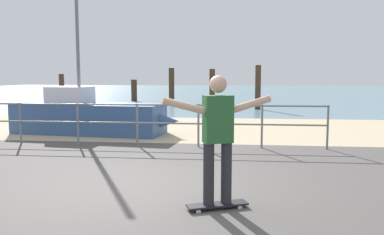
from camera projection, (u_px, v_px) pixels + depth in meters
ground_plane at (117, 212)px, 5.00m from camera, size 24.00×10.00×0.04m
beach_strip at (189, 128)px, 12.90m from camera, size 24.00×6.00×0.04m
sea_surface at (221, 92)px, 40.58m from camera, size 72.00×50.00×0.04m
railing_fence at (107, 118)px, 9.65m from camera, size 10.57×0.05×1.05m
sailboat at (94, 117)px, 11.59m from camera, size 5.04×1.89×4.63m
skateboard at (217, 205)px, 5.08m from camera, size 0.82×0.49×0.08m
skateboarder at (218, 132)px, 4.98m from camera, size 1.37×0.63×1.65m
groyne_post_0 at (62, 91)px, 21.20m from camera, size 0.27×0.27×1.80m
groyne_post_1 at (134, 90)px, 26.16m from camera, size 0.38×0.38×1.44m
groyne_post_2 at (172, 85)px, 25.33m from camera, size 0.36×0.36×2.19m
groyne_post_3 at (212, 86)px, 25.21m from camera, size 0.36×0.36×2.13m
groyne_post_4 at (258, 87)px, 19.77m from camera, size 0.29×0.29×2.24m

